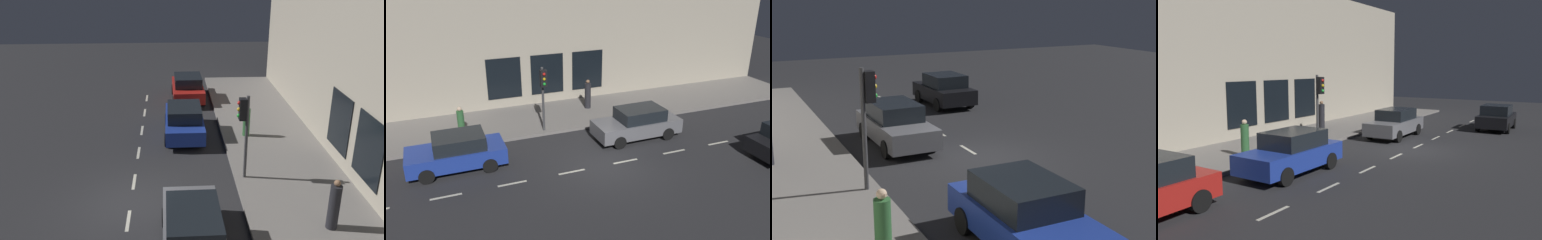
# 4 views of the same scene
# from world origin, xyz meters

# --- Properties ---
(ground_plane) EXTENTS (60.00, 60.00, 0.00)m
(ground_plane) POSITION_xyz_m (0.00, 0.00, 0.00)
(ground_plane) COLOR #28282B
(sidewalk) EXTENTS (4.50, 32.00, 0.15)m
(sidewalk) POSITION_xyz_m (6.25, 0.00, 0.07)
(sidewalk) COLOR gray
(sidewalk) RESTS_ON ground
(building_facade) EXTENTS (0.65, 32.00, 8.87)m
(building_facade) POSITION_xyz_m (8.80, 0.00, 4.42)
(building_facade) COLOR #B2A893
(building_facade) RESTS_ON ground
(lane_centre_line) EXTENTS (0.12, 27.20, 0.01)m
(lane_centre_line) POSITION_xyz_m (0.00, -1.00, 0.00)
(lane_centre_line) COLOR beige
(lane_centre_line) RESTS_ON ground
(traffic_light) EXTENTS (0.47, 0.32, 3.39)m
(traffic_light) POSITION_xyz_m (4.26, 1.50, 2.55)
(traffic_light) COLOR #424244
(traffic_light) RESTS_ON sidewalk
(parked_car_0) EXTENTS (1.97, 3.86, 1.58)m
(parked_car_0) POSITION_xyz_m (-2.28, -8.27, 0.79)
(parked_car_0) COLOR black
(parked_car_0) RESTS_ON ground
(parked_car_1) EXTENTS (1.94, 4.15, 1.58)m
(parked_car_1) POSITION_xyz_m (2.16, 6.09, 0.79)
(parked_car_1) COLOR #1E389E
(parked_car_1) RESTS_ON ground
(parked_car_3) EXTENTS (1.91, 4.40, 1.58)m
(parked_car_3) POSITION_xyz_m (2.11, -2.74, 0.79)
(parked_car_3) COLOR slate
(parked_car_3) RESTS_ON ground
(pedestrian_0) EXTENTS (0.47, 0.47, 1.59)m
(pedestrian_0) POSITION_xyz_m (5.16, 5.58, 0.88)
(pedestrian_0) COLOR #336B38
(pedestrian_0) RESTS_ON sidewalk
(pedestrian_1) EXTENTS (0.51, 0.51, 1.74)m
(pedestrian_1) POSITION_xyz_m (6.63, -1.92, 0.96)
(pedestrian_1) COLOR #232328
(pedestrian_1) RESTS_ON sidewalk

